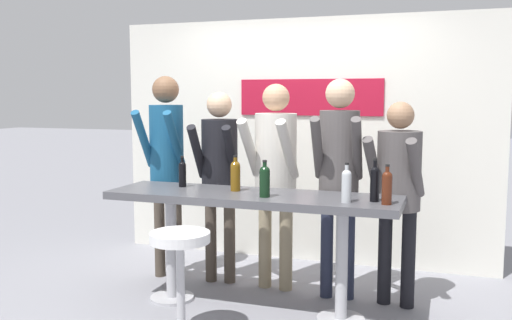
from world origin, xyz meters
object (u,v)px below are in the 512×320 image
(bar_stool, at_px, (180,267))
(person_center_right, at_px, (398,181))
(wine_bottle_0, at_px, (375,182))
(person_left, at_px, (219,164))
(tasting_table, at_px, (252,211))
(wine_bottle_3, at_px, (265,180))
(wine_bottle_4, at_px, (235,174))
(wine_bottle_5, at_px, (387,186))
(wine_bottle_2, at_px, (346,184))
(person_center_left, at_px, (275,163))
(person_far_left, at_px, (166,151))
(person_center, at_px, (339,162))
(wine_bottle_1, at_px, (182,173))

(bar_stool, bearing_deg, person_center_right, 38.69)
(bar_stool, relative_size, wine_bottle_0, 2.39)
(person_left, bearing_deg, tasting_table, -53.01)
(bar_stool, xyz_separation_m, person_left, (-0.19, 1.17, 0.57))
(wine_bottle_3, bearing_deg, person_center_right, 31.98)
(person_left, distance_m, person_center_right, 1.56)
(tasting_table, bearing_deg, person_left, 132.84)
(person_center_right, height_order, wine_bottle_3, person_center_right)
(person_left, xyz_separation_m, wine_bottle_4, (0.33, -0.47, -0.01))
(wine_bottle_4, bearing_deg, bar_stool, -101.33)
(wine_bottle_5, bearing_deg, wine_bottle_2, -176.84)
(person_left, xyz_separation_m, wine_bottle_0, (1.43, -0.57, -0.00))
(person_left, xyz_separation_m, person_center_right, (1.55, -0.08, -0.06))
(person_center_left, relative_size, wine_bottle_2, 6.27)
(person_far_left, distance_m, person_center, 1.59)
(bar_stool, height_order, wine_bottle_4, wine_bottle_4)
(wine_bottle_4, bearing_deg, wine_bottle_5, -8.71)
(person_left, relative_size, wine_bottle_2, 6.03)
(person_far_left, distance_m, person_center_right, 2.07)
(bar_stool, bearing_deg, person_center, 51.31)
(person_center_left, bearing_deg, person_center, -1.21)
(wine_bottle_2, distance_m, wine_bottle_4, 0.94)
(wine_bottle_1, height_order, wine_bottle_4, wine_bottle_4)
(person_left, distance_m, wine_bottle_0, 1.54)
(tasting_table, relative_size, person_center_right, 1.39)
(person_center, xyz_separation_m, wine_bottle_1, (-1.23, -0.36, -0.10))
(person_far_left, relative_size, person_center_left, 1.04)
(wine_bottle_0, bearing_deg, bar_stool, -154.08)
(wine_bottle_0, height_order, wine_bottle_2, wine_bottle_0)
(bar_stool, distance_m, person_center, 1.56)
(tasting_table, height_order, wine_bottle_5, wine_bottle_5)
(tasting_table, relative_size, person_left, 1.33)
(person_left, bearing_deg, person_center, -9.26)
(wine_bottle_2, distance_m, wine_bottle_3, 0.61)
(wine_bottle_1, relative_size, wine_bottle_3, 0.93)
(wine_bottle_0, bearing_deg, tasting_table, 178.07)
(wine_bottle_5, bearing_deg, person_left, 156.91)
(person_center_left, xyz_separation_m, person_center, (0.56, -0.06, 0.04))
(wine_bottle_1, height_order, wine_bottle_3, wine_bottle_3)
(wine_bottle_0, bearing_deg, person_left, 158.40)
(person_center_right, bearing_deg, wine_bottle_1, -158.64)
(wine_bottle_0, relative_size, wine_bottle_2, 1.10)
(person_far_left, distance_m, person_left, 0.52)
(person_far_left, distance_m, wine_bottle_5, 2.14)
(wine_bottle_2, bearing_deg, person_center_left, 137.83)
(person_far_left, height_order, wine_bottle_4, person_far_left)
(tasting_table, xyz_separation_m, person_far_left, (-1.01, 0.51, 0.39))
(person_left, xyz_separation_m, wine_bottle_5, (1.53, -0.65, -0.02))
(person_center_left, distance_m, wine_bottle_4, 0.50)
(person_center, xyz_separation_m, person_center_right, (0.48, -0.02, -0.13))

